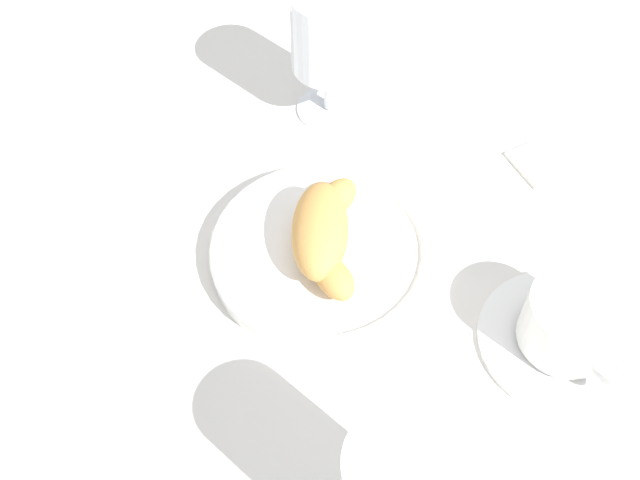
{
  "coord_description": "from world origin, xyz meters",
  "views": [
    {
      "loc": [
        0.32,
        -0.2,
        0.55
      ],
      "look_at": [
        0.01,
        0.02,
        0.03
      ],
      "focal_mm": 42.73,
      "sensor_mm": 36.0,
      "label": 1
    }
  ],
  "objects_px": {
    "juice_glass_left": "(331,38)",
    "folded_napkin": "(139,161)",
    "sugar_packet": "(534,164)",
    "croissant_large": "(324,232)",
    "coffee_cup_near": "(569,328)",
    "pastry_plate": "(320,252)"
  },
  "relations": [
    {
      "from": "croissant_large",
      "to": "juice_glass_left",
      "type": "relative_size",
      "value": 0.85
    },
    {
      "from": "coffee_cup_near",
      "to": "folded_napkin",
      "type": "xyz_separation_m",
      "value": [
        -0.38,
        -0.19,
        -0.02
      ]
    },
    {
      "from": "croissant_large",
      "to": "sugar_packet",
      "type": "height_order",
      "value": "croissant_large"
    },
    {
      "from": "coffee_cup_near",
      "to": "juice_glass_left",
      "type": "xyz_separation_m",
      "value": [
        -0.33,
        0.01,
        0.07
      ]
    },
    {
      "from": "coffee_cup_near",
      "to": "folded_napkin",
      "type": "bearing_deg",
      "value": -153.31
    },
    {
      "from": "pastry_plate",
      "to": "juice_glass_left",
      "type": "height_order",
      "value": "juice_glass_left"
    },
    {
      "from": "croissant_large",
      "to": "sugar_packet",
      "type": "relative_size",
      "value": 2.37
    },
    {
      "from": "coffee_cup_near",
      "to": "sugar_packet",
      "type": "bearing_deg",
      "value": 141.77
    },
    {
      "from": "juice_glass_left",
      "to": "folded_napkin",
      "type": "distance_m",
      "value": 0.22
    },
    {
      "from": "coffee_cup_near",
      "to": "pastry_plate",
      "type": "bearing_deg",
      "value": -148.33
    },
    {
      "from": "coffee_cup_near",
      "to": "sugar_packet",
      "type": "distance_m",
      "value": 0.2
    },
    {
      "from": "sugar_packet",
      "to": "folded_napkin",
      "type": "height_order",
      "value": "sugar_packet"
    },
    {
      "from": "sugar_packet",
      "to": "coffee_cup_near",
      "type": "bearing_deg",
      "value": -29.41
    },
    {
      "from": "croissant_large",
      "to": "folded_napkin",
      "type": "distance_m",
      "value": 0.22
    },
    {
      "from": "juice_glass_left",
      "to": "sugar_packet",
      "type": "height_order",
      "value": "juice_glass_left"
    },
    {
      "from": "juice_glass_left",
      "to": "sugar_packet",
      "type": "bearing_deg",
      "value": 32.86
    },
    {
      "from": "croissant_large",
      "to": "folded_napkin",
      "type": "height_order",
      "value": "croissant_large"
    },
    {
      "from": "pastry_plate",
      "to": "juice_glass_left",
      "type": "bearing_deg",
      "value": 141.43
    },
    {
      "from": "pastry_plate",
      "to": "sugar_packet",
      "type": "distance_m",
      "value": 0.23
    },
    {
      "from": "croissant_large",
      "to": "folded_napkin",
      "type": "xyz_separation_m",
      "value": [
        -0.2,
        -0.08,
        -0.04
      ]
    },
    {
      "from": "croissant_large",
      "to": "juice_glass_left",
      "type": "bearing_deg",
      "value": 142.4
    },
    {
      "from": "pastry_plate",
      "to": "juice_glass_left",
      "type": "distance_m",
      "value": 0.21
    }
  ]
}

